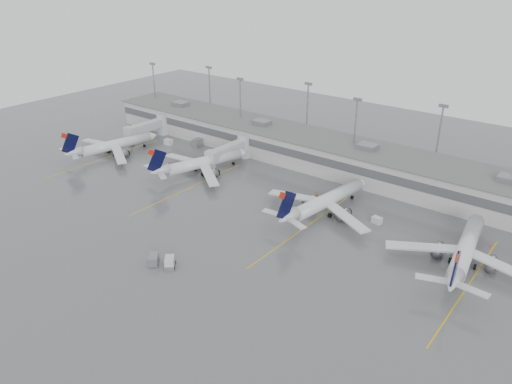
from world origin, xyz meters
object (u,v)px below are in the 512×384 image
Objects in this scene: jet_far_left at (112,145)px; jet_mid_left at (200,163)px; jet_mid_right at (324,201)px; baggage_tug at (170,263)px; jet_far_right at (465,250)px.

jet_far_left is 1.00× the size of jet_mid_left.
jet_far_left is 31.41m from jet_mid_left.
jet_mid_right reaches higher than jet_mid_left.
jet_mid_left is at bearing 84.87° from baggage_tug.
jet_far_right reaches higher than jet_mid_left.
jet_mid_left is at bearing -171.96° from jet_mid_right.
jet_mid_right is at bearing 17.04° from jet_far_left.
jet_mid_left is 0.91× the size of jet_far_right.
baggage_tug is (-44.07, -35.27, -2.50)m from jet_far_right.
jet_mid_right is (39.24, -0.01, 0.11)m from jet_mid_left.
baggage_tug is (-11.88, -37.25, -2.42)m from jet_mid_right.
jet_mid_left is (30.89, 5.69, 0.06)m from jet_far_left.
jet_far_left is 66.29m from baggage_tug.
jet_far_left is 102.39m from jet_far_right.
jet_mid_left is 39.24m from jet_mid_right.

